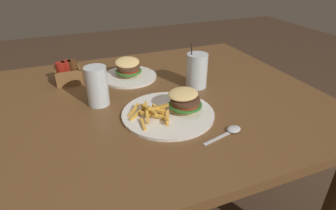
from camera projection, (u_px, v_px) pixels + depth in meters
dining_table at (139, 130)px, 1.10m from camera, size 1.40×1.03×0.72m
meal_plate_near at (174, 109)px, 0.95m from camera, size 0.31×0.31×0.09m
beer_glass at (97, 87)px, 0.99m from camera, size 0.08×0.08×0.14m
juice_glass at (197, 72)px, 1.12m from camera, size 0.08×0.08×0.18m
spoon at (232, 130)px, 0.86m from camera, size 0.15×0.06×0.01m
meal_plate_far at (129, 72)px, 1.22m from camera, size 0.24×0.24×0.09m
condiment_caddy at (68, 74)px, 1.17m from camera, size 0.10×0.10×0.09m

